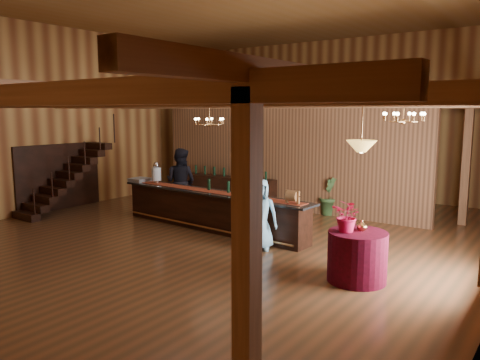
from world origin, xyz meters
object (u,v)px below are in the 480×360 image
Objects in this scene: guest at (260,214)px; floor_plant at (330,196)px; round_table at (357,257)px; chandelier_left at (209,121)px; chandelier_right at (404,117)px; staff_second at (181,182)px; backbar_shelf at (229,191)px; tasting_bar at (211,210)px; raffle_drum at (293,196)px; bartender at (251,194)px; beverage_dispenser at (156,173)px; pendant_lamp at (361,146)px.

floor_plant is at bearing 64.74° from guest.
guest reaches higher than round_table.
chandelier_left is 5.16m from chandelier_right.
backbar_shelf is at bearing -106.06° from staff_second.
chandelier_right reaches higher than tasting_bar.
bartender is at bearing 152.95° from raffle_drum.
beverage_dispenser is 4.22m from guest.
bartender is at bearing 4.28° from chandelier_left.
backbar_shelf is (-4.01, 2.98, -0.70)m from raffle_drum.
guest is at bearing 147.32° from staff_second.
chandelier_right is at bearing 6.44° from tasting_bar.
tasting_bar is 2.13m from guest.
bartender is 2.80m from floor_plant.
pendant_lamp is 4.45m from bartender.
chandelier_right is 4.37m from bartender.
bartender reaches higher than floor_plant.
chandelier_left reaches higher than backbar_shelf.
backbar_shelf is 7.28m from round_table.
raffle_drum is at bearing -1.05° from tasting_bar.
floor_plant is (0.98, 2.60, -0.32)m from bartender.
round_table is at bearing 0.00° from pendant_lamp.
staff_second is (0.38, 0.58, -0.29)m from beverage_dispenser.
bartender is 1.14× the size of guest.
chandelier_left reaches higher than floor_plant.
raffle_drum is 2.40m from round_table.
backbar_shelf is at bearing 157.76° from chandelier_right.
guest is at bearing -130.58° from raffle_drum.
beverage_dispenser is 0.58× the size of round_table.
beverage_dispenser is 0.75× the size of chandelier_left.
floor_plant is (-2.68, 4.63, -1.84)m from pendant_lamp.
raffle_drum is at bearing -14.44° from chandelier_left.
chandelier_right reaches higher than staff_second.
staff_second reaches higher than raffle_drum.
backbar_shelf is at bearing 145.33° from pendant_lamp.
round_table is 0.58× the size of bartender.
chandelier_left is 0.41× the size of staff_second.
chandelier_right is (0.20, 1.61, 2.44)m from round_table.
pendant_lamp is (-0.20, -1.61, -0.48)m from chandelier_right.
raffle_drum is 0.18× the size of staff_second.
tasting_bar is 2.55m from raffle_drum.
bartender is (2.32, -2.12, 0.44)m from backbar_shelf.
tasting_bar is 9.81× the size of beverage_dispenser.
round_table is (4.44, -1.34, -0.05)m from tasting_bar.
chandelier_right is at bearing 165.39° from bartender.
backbar_shelf reaches higher than round_table.
tasting_bar is at bearing -48.72° from chandelier_left.
pendant_lamp is at bearing -30.44° from raffle_drum.
guest is at bearing -86.84° from floor_plant.
beverage_dispenser is 0.67× the size of pendant_lamp.
pendant_lamp reaches higher than round_table.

